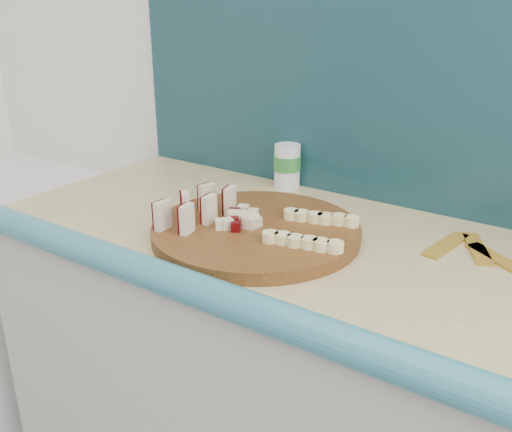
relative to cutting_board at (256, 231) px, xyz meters
name	(u,v)px	position (x,y,z in m)	size (l,w,h in m)	color
porcelain_fixture	(14,297)	(-1.04, 0.06, -0.52)	(0.70, 0.72, 0.84)	white
cutting_board	(256,231)	(0.00, 0.00, 0.00)	(0.42, 0.42, 0.03)	#48270F
apple_wedges	(197,208)	(-0.11, -0.05, 0.04)	(0.08, 0.18, 0.06)	beige
apple_chunks	(244,218)	(-0.03, -0.01, 0.02)	(0.07, 0.06, 0.02)	#FFF0CB
banana_slices	(312,229)	(0.11, 0.03, 0.02)	(0.18, 0.18, 0.02)	#FAE898
canister	(287,165)	(-0.12, 0.31, 0.05)	(0.07, 0.07, 0.11)	white
banana_peel	(473,251)	(0.38, 0.18, -0.01)	(0.20, 0.16, 0.01)	gold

